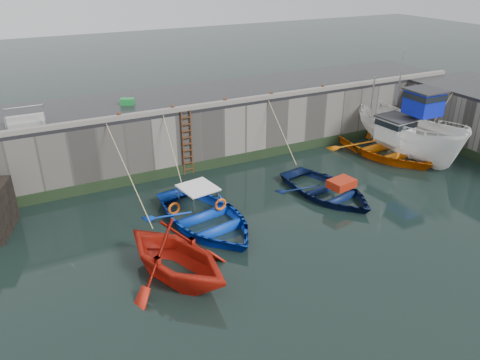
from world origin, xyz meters
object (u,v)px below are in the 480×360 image
boat_near_navy (326,195)px  bollard_d (271,95)px  boat_near_blue (206,224)px  bollard_c (225,101)px  boat_far_orange (384,146)px  bollard_e (323,88)px  bollard_a (119,116)px  boat_far_white (409,134)px  boat_near_white (177,277)px  bollard_b (173,108)px  fish_crate (127,102)px  ladder (187,143)px

boat_near_navy → bollard_d: 6.23m
boat_near_blue → bollard_c: bollard_c is taller
boat_far_orange → bollard_e: (-2.38, 2.67, 2.88)m
bollard_a → boat_far_orange: bearing=-11.3°
boat_near_navy → boat_far_white: boat_far_white is taller
boat_near_white → boat_far_orange: boat_far_orange is taller
bollard_b → bollard_c: bearing=0.0°
boat_far_white → bollard_b: boat_far_white is taller
boat_far_orange → bollard_a: bearing=163.7°
bollard_b → bollard_d: size_ratio=1.00×
boat_near_blue → fish_crate: bearing=88.6°
boat_far_orange → fish_crate: (-12.47, 4.73, 2.89)m
bollard_e → bollard_c: bearing=180.0°
bollard_e → boat_near_navy: bearing=-122.2°
bollard_b → bollard_e: 8.50m
boat_near_white → bollard_b: (2.86, 7.86, 3.30)m
bollard_c → bollard_d: size_ratio=1.00×
boat_near_blue → bollard_d: (5.96, 5.19, 3.30)m
fish_crate → bollard_c: 4.76m
boat_near_navy → bollard_b: bollard_b is taller
bollard_d → bollard_a: bearing=180.0°
bollard_a → bollard_d: size_ratio=1.00×
bollard_b → bollard_d: same height
boat_near_navy → bollard_b: (-5.17, 5.29, 3.30)m
bollard_d → boat_far_orange: bearing=-25.5°
boat_near_white → bollard_d: (8.16, 7.86, 3.30)m
fish_crate → bollard_d: size_ratio=2.30×
boat_far_orange → bollard_e: size_ratio=23.96×
ladder → bollard_a: bollard_a is taller
boat_near_blue → boat_far_white: bearing=-0.4°
bollard_b → boat_far_white: bearing=-15.9°
boat_near_navy → boat_far_white: (6.69, 1.91, 1.17)m
bollard_a → bollard_c: bearing=0.0°
fish_crate → boat_near_navy: bearing=-22.9°
boat_near_white → bollard_a: size_ratio=16.14×
boat_near_navy → boat_near_blue: bearing=169.6°
boat_near_blue → boat_far_orange: (11.54, 2.52, 0.42)m
boat_far_orange → bollard_d: boat_far_orange is taller
boat_near_white → bollard_d: 11.80m
bollard_d → boat_far_white: bearing=-27.2°
boat_near_navy → boat_far_white: bearing=6.6°
boat_near_blue → bollard_a: size_ratio=20.04×
ladder → fish_crate: size_ratio=4.96×
boat_near_blue → fish_crate: fish_crate is taller
bollard_a → ladder: bearing=-6.4°
ladder → boat_far_white: (11.36, -3.04, -0.42)m
bollard_a → boat_far_white: bearing=-13.2°
ladder → boat_near_white: 8.40m
fish_crate → bollard_c: fish_crate is taller
boat_near_navy → boat_near_white: bearing=-171.6°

